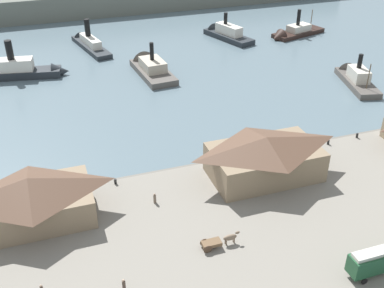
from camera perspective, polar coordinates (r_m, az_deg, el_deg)
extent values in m
plane|color=slate|center=(90.13, 4.94, -0.84)|extent=(320.00, 320.00, 0.00)
cube|color=gray|center=(73.98, 11.75, -8.86)|extent=(110.00, 36.00, 1.20)
cube|color=#666159|center=(87.10, 5.88, -1.73)|extent=(110.00, 0.80, 1.00)
cube|color=#847056|center=(74.01, -18.61, -7.14)|extent=(17.20, 10.50, 4.59)
pyramid|color=brown|center=(71.93, -19.09, -4.82)|extent=(17.54, 11.03, 2.73)
cube|color=#847056|center=(80.35, 8.71, -2.17)|extent=(18.10, 10.53, 5.25)
pyramid|color=brown|center=(78.43, 8.92, 0.11)|extent=(18.46, 11.05, 2.16)
cylinder|color=black|center=(66.84, 18.88, -14.03)|extent=(0.90, 0.18, 0.90)
cylinder|color=black|center=(65.67, 20.05, -15.27)|extent=(0.90, 0.18, 0.90)
cube|color=brown|center=(66.40, 2.36, -11.84)|extent=(2.69, 1.45, 0.50)
cylinder|color=#4C3828|center=(66.85, 1.47, -11.76)|extent=(1.20, 0.10, 1.20)
cylinder|color=#4C3828|center=(65.86, 1.91, -12.56)|extent=(1.20, 0.10, 1.20)
ellipsoid|color=#7A6651|center=(67.05, 4.60, -11.15)|extent=(2.00, 0.70, 0.90)
ellipsoid|color=#7A6651|center=(67.04, 5.50, -10.58)|extent=(0.70, 0.32, 0.44)
cylinder|color=#7A6651|center=(67.77, 4.99, -11.30)|extent=(0.16, 0.16, 1.00)
cylinder|color=#7A6651|center=(67.50, 5.12, -11.51)|extent=(0.16, 0.16, 1.00)
cylinder|color=#7A6651|center=(67.40, 4.03, -11.54)|extent=(0.16, 0.16, 1.00)
cylinder|color=#7A6651|center=(67.13, 4.16, -11.75)|extent=(0.16, 0.16, 1.00)
cylinder|color=#6B5B4C|center=(74.45, -4.51, -6.59)|extent=(0.44, 0.44, 1.51)
sphere|color=#CCA889|center=(73.92, -4.53, -6.04)|extent=(0.28, 0.28, 0.28)
sphere|color=#CCA889|center=(62.80, -17.75, -15.94)|extent=(0.25, 0.25, 0.25)
cylinder|color=#4C3D33|center=(61.70, -8.20, -16.49)|extent=(0.44, 0.44, 1.49)
sphere|color=#CCA889|center=(61.06, -8.27, -15.93)|extent=(0.27, 0.27, 0.27)
cylinder|color=black|center=(79.53, -9.21, -4.48)|extent=(0.44, 0.44, 0.90)
cylinder|color=black|center=(93.01, 16.09, 0.21)|extent=(0.44, 0.44, 0.90)
cylinder|color=black|center=(91.32, 14.52, -0.14)|extent=(0.44, 0.44, 0.90)
cylinder|color=black|center=(97.00, 19.27, 0.97)|extent=(0.44, 0.44, 0.90)
cube|color=#514C47|center=(123.64, -4.71, 8.62)|extent=(8.42, 18.82, 1.58)
cone|color=#514C47|center=(131.77, -6.05, 9.96)|extent=(6.54, 3.79, 6.29)
cube|color=#B2A893|center=(122.89, -4.75, 9.50)|extent=(5.71, 8.48, 2.52)
cylinder|color=black|center=(121.95, -4.87, 11.07)|extent=(1.04, 1.04, 4.45)
cube|color=#23282D|center=(145.06, -12.05, 11.37)|extent=(9.07, 22.06, 1.36)
cone|color=#23282D|center=(154.82, -13.50, 12.41)|extent=(4.84, 4.67, 4.10)
cube|color=silver|center=(144.50, -12.13, 12.04)|extent=(5.04, 11.62, 2.24)
cylinder|color=black|center=(144.78, -12.50, 13.53)|extent=(1.60, 1.60, 4.94)
cube|color=#514C47|center=(124.00, 19.27, 7.01)|extent=(9.39, 18.13, 1.48)
cone|color=#514C47|center=(131.36, 17.88, 8.55)|extent=(5.42, 4.20, 4.80)
cube|color=beige|center=(123.21, 19.44, 7.94)|extent=(5.09, 7.26, 2.89)
cylinder|color=black|center=(122.62, 19.59, 9.39)|extent=(1.10, 1.10, 3.39)
cylinder|color=brown|center=(118.28, 20.50, 7.64)|extent=(0.24, 0.24, 6.04)
cube|color=#23282D|center=(151.18, 4.42, 12.76)|extent=(11.06, 18.84, 1.56)
cone|color=#23282D|center=(157.66, 2.18, 13.58)|extent=(5.74, 4.68, 4.95)
cube|color=silver|center=(150.52, 4.46, 13.57)|extent=(6.10, 9.82, 2.92)
cylinder|color=black|center=(150.83, 4.07, 14.87)|extent=(1.14, 1.14, 3.39)
cube|color=black|center=(158.55, 12.67, 12.92)|extent=(19.02, 10.61, 1.26)
cone|color=black|center=(152.23, 10.26, 12.44)|extent=(4.58, 5.91, 5.20)
cube|color=beige|center=(158.07, 12.74, 13.49)|extent=(8.21, 5.90, 2.04)
cylinder|color=black|center=(156.70, 12.73, 14.66)|extent=(1.12, 1.12, 4.84)
cylinder|color=brown|center=(161.47, 14.19, 14.40)|extent=(0.24, 0.24, 5.96)
cube|color=#23282D|center=(129.84, -20.75, 7.88)|extent=(24.18, 8.97, 1.93)
cone|color=#23282D|center=(127.82, -15.53, 8.42)|extent=(4.97, 5.07, 4.38)
cube|color=silver|center=(128.99, -20.95, 8.89)|extent=(11.09, 5.69, 3.01)
cylinder|color=black|center=(127.66, -21.15, 10.53)|extent=(1.74, 1.74, 4.82)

